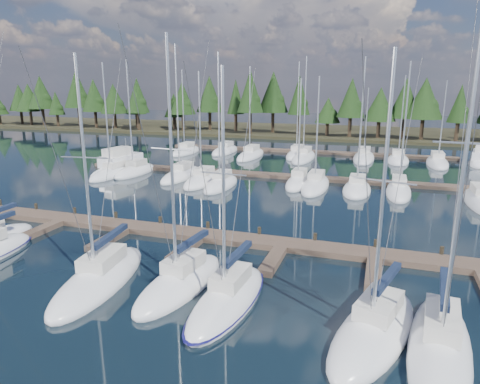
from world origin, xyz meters
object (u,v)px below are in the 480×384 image
(motor_yacht_left, at_px, (121,167))
(main_dock, at_px, (199,238))
(front_sailboat_2, at_px, (100,279))
(front_sailboat_6, at_px, (440,347))
(front_sailboat_3, at_px, (181,282))
(front_sailboat_4, at_px, (228,299))
(front_sailboat_5, at_px, (374,330))

(motor_yacht_left, bearing_deg, main_dock, -45.47)
(main_dock, height_order, front_sailboat_2, front_sailboat_2)
(front_sailboat_6, bearing_deg, front_sailboat_3, 170.90)
(main_dock, distance_m, front_sailboat_4, 9.44)
(front_sailboat_5, xyz_separation_m, motor_yacht_left, (-31.68, 28.38, 0.27))
(main_dock, xyz_separation_m, front_sailboat_5, (12.18, -8.57, 0.08))
(front_sailboat_4, bearing_deg, front_sailboat_3, 162.62)
(motor_yacht_left, bearing_deg, front_sailboat_2, -58.62)
(front_sailboat_3, relative_size, front_sailboat_4, 1.12)
(front_sailboat_3, distance_m, motor_yacht_left, 34.33)
(front_sailboat_2, bearing_deg, front_sailboat_6, -3.55)
(front_sailboat_6, distance_m, motor_yacht_left, 44.79)
(main_dock, xyz_separation_m, front_sailboat_6, (14.77, -9.03, 0.10))
(main_dock, bearing_deg, front_sailboat_6, -31.44)
(front_sailboat_5, distance_m, front_sailboat_6, 2.63)
(front_sailboat_5, bearing_deg, motor_yacht_left, 138.14)
(front_sailboat_4, relative_size, motor_yacht_left, 1.17)
(front_sailboat_5, bearing_deg, front_sailboat_3, 171.16)
(front_sailboat_3, bearing_deg, motor_yacht_left, 128.69)
(front_sailboat_2, bearing_deg, main_dock, 72.20)
(front_sailboat_3, relative_size, front_sailboat_6, 0.87)
(front_sailboat_6, bearing_deg, main_dock, 148.56)
(front_sailboat_2, bearing_deg, front_sailboat_4, 0.02)
(front_sailboat_5, bearing_deg, front_sailboat_6, -10.14)
(main_dock, distance_m, motor_yacht_left, 27.80)
(front_sailboat_4, distance_m, front_sailboat_5, 7.13)
(main_dock, relative_size, front_sailboat_6, 2.75)
(front_sailboat_3, relative_size, front_sailboat_5, 1.08)
(front_sailboat_2, relative_size, motor_yacht_left, 1.23)
(front_sailboat_3, bearing_deg, front_sailboat_2, -167.79)
(front_sailboat_3, bearing_deg, main_dock, 105.71)
(front_sailboat_4, bearing_deg, front_sailboat_6, -6.34)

